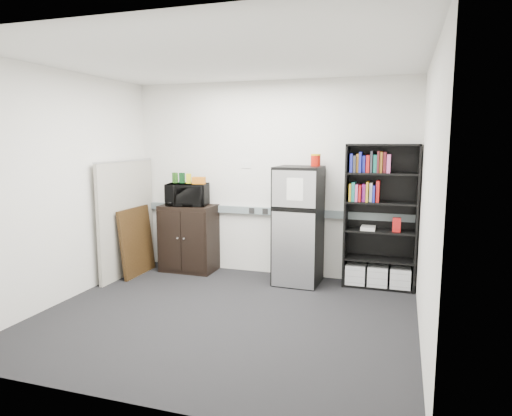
{
  "coord_description": "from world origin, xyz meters",
  "views": [
    {
      "loc": [
        1.77,
        -4.39,
        1.9
      ],
      "look_at": [
        0.07,
        0.9,
        1.07
      ],
      "focal_mm": 32.0,
      "sensor_mm": 36.0,
      "label": 1
    }
  ],
  "objects_px": {
    "bookshelf": "(381,218)",
    "refrigerator": "(298,225)",
    "microwave": "(187,194)",
    "cabinet": "(189,238)",
    "cubicle_partition": "(127,218)"
  },
  "relations": [
    {
      "from": "bookshelf",
      "to": "refrigerator",
      "type": "bearing_deg",
      "value": -172.09
    },
    {
      "from": "bookshelf",
      "to": "microwave",
      "type": "bearing_deg",
      "value": -178.28
    },
    {
      "from": "bookshelf",
      "to": "refrigerator",
      "type": "relative_size",
      "value": 1.19
    },
    {
      "from": "cabinet",
      "to": "bookshelf",
      "type": "bearing_deg",
      "value": 1.38
    },
    {
      "from": "bookshelf",
      "to": "refrigerator",
      "type": "xyz_separation_m",
      "value": [
        -1.04,
        -0.14,
        -0.13
      ]
    },
    {
      "from": "cubicle_partition",
      "to": "cabinet",
      "type": "height_order",
      "value": "cubicle_partition"
    },
    {
      "from": "cubicle_partition",
      "to": "microwave",
      "type": "xyz_separation_m",
      "value": [
        0.75,
        0.4,
        0.31
      ]
    },
    {
      "from": "refrigerator",
      "to": "bookshelf",
      "type": "bearing_deg",
      "value": 9.95
    },
    {
      "from": "bookshelf",
      "to": "microwave",
      "type": "xyz_separation_m",
      "value": [
        -2.68,
        -0.08,
        0.21
      ]
    },
    {
      "from": "cabinet",
      "to": "refrigerator",
      "type": "relative_size",
      "value": 0.62
    },
    {
      "from": "microwave",
      "to": "refrigerator",
      "type": "height_order",
      "value": "refrigerator"
    },
    {
      "from": "bookshelf",
      "to": "cubicle_partition",
      "type": "height_order",
      "value": "bookshelf"
    },
    {
      "from": "bookshelf",
      "to": "cubicle_partition",
      "type": "distance_m",
      "value": 3.46
    },
    {
      "from": "cubicle_partition",
      "to": "cabinet",
      "type": "relative_size",
      "value": 1.68
    },
    {
      "from": "bookshelf",
      "to": "cabinet",
      "type": "xyz_separation_m",
      "value": [
        -2.68,
        -0.06,
        -0.43
      ]
    }
  ]
}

